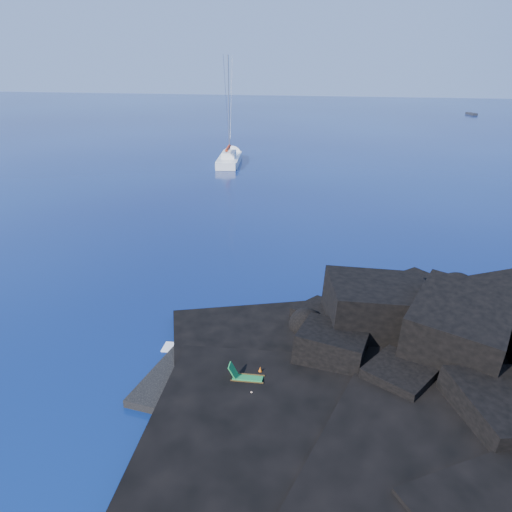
{
  "coord_description": "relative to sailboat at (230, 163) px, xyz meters",
  "views": [
    {
      "loc": [
        8.97,
        -17.25,
        13.26
      ],
      "look_at": [
        2.63,
        10.9,
        2.0
      ],
      "focal_mm": 35.0,
      "sensor_mm": 36.0,
      "label": 1
    }
  ],
  "objects": [
    {
      "name": "deck_chair",
      "position": [
        14.64,
        -49.78,
        0.85
      ],
      "size": [
        1.5,
        0.75,
        1.0
      ],
      "primitive_type": null,
      "rotation": [
        0.0,
        0.0,
        0.08
      ],
      "color": "#1B7938",
      "rests_on": "beach"
    },
    {
      "name": "marker_cone",
      "position": [
        15.05,
        -49.15,
        0.61
      ],
      "size": [
        0.43,
        0.43,
        0.52
      ],
      "primitive_type": "cone",
      "rotation": [
        0.0,
        0.0,
        0.31
      ],
      "color": "#DE560B",
      "rests_on": "beach"
    },
    {
      "name": "towel",
      "position": [
        14.55,
        -50.76,
        0.38
      ],
      "size": [
        2.18,
        1.33,
        0.05
      ],
      "primitive_type": "cube",
      "rotation": [
        0.0,
        0.0,
        0.19
      ],
      "color": "silver",
      "rests_on": "beach"
    },
    {
      "name": "distant_boat_a",
      "position": [
        44.98,
        80.41,
        0.0
      ],
      "size": [
        2.61,
        4.47,
        0.57
      ],
      "primitive_type": "cube",
      "rotation": [
        0.0,
        0.0,
        0.32
      ],
      "color": "black",
      "rests_on": "ground"
    },
    {
      "name": "surf_foam",
      "position": [
        14.95,
        -44.96,
        0.0
      ],
      "size": [
        10.0,
        8.0,
        0.06
      ],
      "primitive_type": null,
      "color": "white",
      "rests_on": "ground"
    },
    {
      "name": "ground",
      "position": [
        9.95,
        -49.96,
        0.0
      ],
      "size": [
        400.0,
        400.0,
        0.0
      ],
      "primitive_type": "plane",
      "color": "#030833",
      "rests_on": "ground"
    },
    {
      "name": "beach",
      "position": [
        14.45,
        -49.46,
        0.0
      ],
      "size": [
        9.08,
        6.86,
        0.7
      ],
      "primitive_type": "cube",
      "rotation": [
        0.0,
        0.0,
        -0.1
      ],
      "color": "black",
      "rests_on": "ground"
    },
    {
      "name": "sailboat",
      "position": [
        0.0,
        0.0,
        0.0
      ],
      "size": [
        5.09,
        13.87,
        14.24
      ],
      "primitive_type": null,
      "rotation": [
        0.0,
        0.0,
        0.17
      ],
      "color": "white",
      "rests_on": "ground"
    },
    {
      "name": "headland",
      "position": [
        22.95,
        -46.96,
        0.0
      ],
      "size": [
        24.0,
        24.0,
        3.6
      ],
      "primitive_type": null,
      "color": "black",
      "rests_on": "ground"
    },
    {
      "name": "sunbather",
      "position": [
        14.55,
        -50.76,
        0.53
      ],
      "size": [
        1.92,
        0.8,
        0.25
      ],
      "primitive_type": null,
      "rotation": [
        0.0,
        0.0,
        0.19
      ],
      "color": "tan",
      "rests_on": "towel"
    }
  ]
}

